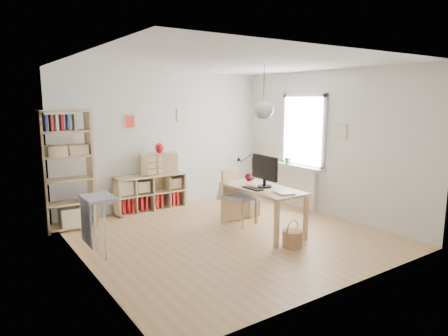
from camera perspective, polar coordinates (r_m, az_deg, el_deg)
ground at (r=6.54m, az=0.77°, el=-9.56°), size 4.50×4.50×0.00m
room_shell at (r=6.39m, az=5.67°, el=8.25°), size 4.50×4.50×4.50m
window_unit at (r=8.10m, az=11.34°, el=5.24°), size 0.07×1.16×1.46m
radiator at (r=8.25m, az=10.90°, el=-2.76°), size 0.10×0.80×0.80m
windowsill at (r=8.13m, az=10.75°, el=0.16°), size 0.22×1.20×0.06m
desk at (r=6.57m, az=5.47°, el=-3.56°), size 0.70×1.50×0.75m
cube_shelf at (r=7.99m, az=-10.67°, el=-3.90°), size 1.40×0.38×0.72m
tall_bookshelf at (r=7.10m, az=-21.57°, el=0.35°), size 0.80×0.38×2.00m
side_table at (r=5.81m, az=-18.09°, el=-5.68°), size 0.40×0.55×0.85m
chair at (r=6.99m, az=1.87°, el=-3.60°), size 0.59×0.59×0.96m
wicker_basket at (r=6.10m, az=9.72°, el=-9.83°), size 0.30×0.30×0.41m
storage_chest at (r=7.58m, az=2.29°, el=-5.24°), size 0.61×0.68×0.62m
monitor at (r=6.51m, az=5.84°, el=-0.21°), size 0.24×0.60×0.52m
keyboard at (r=6.41m, az=4.15°, el=-2.93°), size 0.16×0.39×0.02m
task_lamp at (r=6.94m, az=3.04°, el=0.48°), size 0.41×0.15×0.44m
yarn_ball at (r=7.01m, az=3.56°, el=-1.33°), size 0.14×0.14×0.14m
paper_tray at (r=6.15m, az=8.53°, el=-3.51°), size 0.30×0.34×0.03m
drawer_chest at (r=7.91m, az=-9.32°, el=0.63°), size 0.78×0.55×0.41m
red_vase at (r=7.88m, az=-9.20°, el=2.84°), size 0.17×0.17×0.20m
potted_plant at (r=8.31m, az=9.19°, el=1.61°), size 0.26×0.23×0.28m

